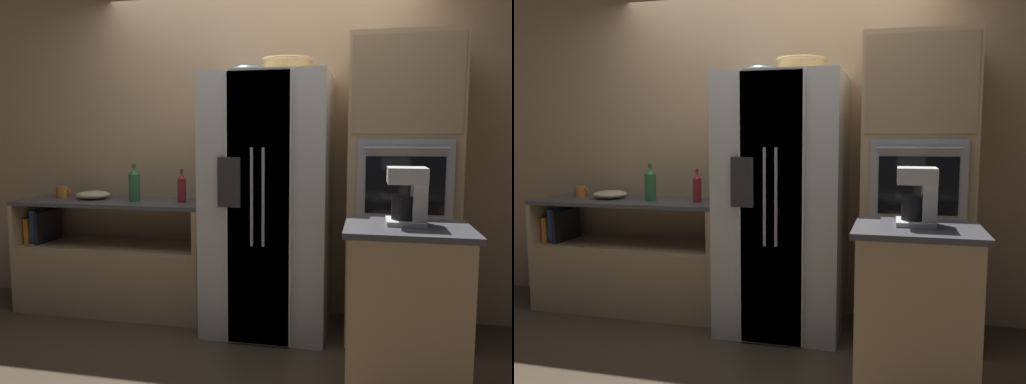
% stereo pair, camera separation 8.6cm
% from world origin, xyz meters
% --- Properties ---
extents(ground_plane, '(20.00, 20.00, 0.00)m').
position_xyz_m(ground_plane, '(0.00, 0.00, 0.00)').
color(ground_plane, '#4C3D2D').
extents(wall_back, '(12.00, 0.06, 2.80)m').
position_xyz_m(wall_back, '(0.00, 0.44, 1.40)').
color(wall_back, tan).
rests_on(wall_back, ground_plane).
extents(counter_left, '(1.55, 0.55, 0.89)m').
position_xyz_m(counter_left, '(-1.13, 0.13, 0.32)').
color(counter_left, tan).
rests_on(counter_left, ground_plane).
extents(refrigerator, '(0.86, 0.78, 1.83)m').
position_xyz_m(refrigerator, '(0.16, 0.03, 0.91)').
color(refrigerator, silver).
rests_on(refrigerator, ground_plane).
extents(wall_oven, '(0.70, 0.73, 2.05)m').
position_xyz_m(wall_oven, '(1.07, 0.07, 1.03)').
color(wall_oven, tan).
rests_on(wall_oven, ground_plane).
extents(island_counter, '(0.61, 0.53, 0.95)m').
position_xyz_m(island_counter, '(1.04, -0.94, 0.48)').
color(island_counter, tan).
rests_on(island_counter, ground_plane).
extents(wicker_basket, '(0.36, 0.36, 0.11)m').
position_xyz_m(wicker_basket, '(0.27, 0.07, 1.89)').
color(wicker_basket, tan).
rests_on(wicker_basket, refrigerator).
extents(fruit_bowl, '(0.23, 0.23, 0.07)m').
position_xyz_m(fruit_bowl, '(-0.01, 0.05, 1.86)').
color(fruit_bowl, '#668C99').
rests_on(fruit_bowl, refrigerator).
extents(bottle_tall, '(0.07, 0.07, 0.26)m').
position_xyz_m(bottle_tall, '(-0.55, 0.14, 1.00)').
color(bottle_tall, maroon).
rests_on(bottle_tall, counter_left).
extents(bottle_short, '(0.09, 0.09, 0.29)m').
position_xyz_m(bottle_short, '(-0.94, 0.11, 1.02)').
color(bottle_short, '#33723F').
rests_on(bottle_short, counter_left).
extents(mug, '(0.13, 0.09, 0.09)m').
position_xyz_m(mug, '(-1.64, 0.20, 0.94)').
color(mug, orange).
rests_on(mug, counter_left).
extents(mixing_bowl, '(0.27, 0.27, 0.07)m').
position_xyz_m(mixing_bowl, '(-1.34, 0.18, 0.92)').
color(mixing_bowl, beige).
rests_on(mixing_bowl, counter_left).
extents(coffee_maker, '(0.19, 0.22, 0.29)m').
position_xyz_m(coffee_maker, '(1.06, -0.88, 1.11)').
color(coffee_maker, white).
rests_on(coffee_maker, island_counter).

